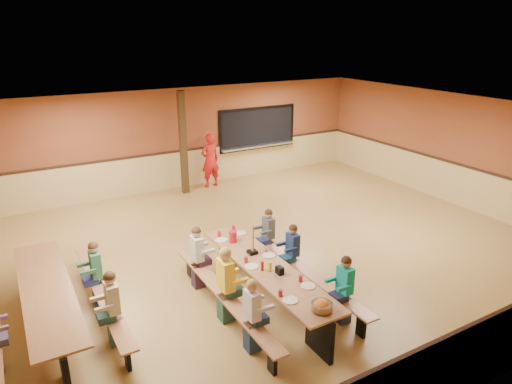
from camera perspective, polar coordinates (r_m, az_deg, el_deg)
ground at (r=10.21m, az=1.42°, el=-7.10°), size 12.00×12.00×0.00m
room_envelope at (r=9.92m, az=1.46°, el=-3.54°), size 12.04×10.04×3.02m
kitchen_pass_through at (r=15.03m, az=0.20°, el=7.75°), size 2.78×0.28×1.38m
structural_post at (r=13.37m, az=-9.10°, el=6.03°), size 0.18×0.18×3.00m
cafeteria_table_main at (r=8.10m, az=1.28°, el=-10.54°), size 1.91×3.70×0.74m
cafeteria_table_second at (r=8.18m, az=-24.54°, el=-12.19°), size 1.91×3.70×0.74m
seated_child_white_left at (r=7.01m, az=-0.49°, el=-15.24°), size 0.36×0.29×1.19m
seated_adult_yellow at (r=7.63m, az=-3.78°, el=-11.52°), size 0.42×0.34×1.31m
seated_child_grey_left at (r=8.61m, az=-7.33°, el=-8.15°), size 0.37×0.30×1.21m
seated_child_teal_right at (r=7.73m, az=10.97°, el=-11.95°), size 0.36×0.29×1.19m
seated_child_navy_right at (r=8.77m, az=4.57°, el=-7.68°), size 0.35×0.28×1.16m
seated_child_char_right at (r=9.43m, az=1.56°, el=-5.56°), size 0.35×0.28×1.16m
seated_child_green_sec at (r=8.49m, az=-19.29°, el=-9.68°), size 0.36×0.30×1.20m
seated_child_tan_sec at (r=7.45m, az=-17.40°, el=-13.74°), size 0.38×0.31×1.22m
standing_woman at (r=13.98m, az=-5.76°, el=3.96°), size 0.64×0.45×1.67m
punch_pitcher at (r=8.80m, az=-2.90°, el=-5.59°), size 0.16×0.16×0.22m
chip_bowl at (r=6.89m, az=8.24°, el=-13.90°), size 0.32×0.32×0.15m
napkin_dispenser at (r=7.73m, az=2.98°, el=-9.76°), size 0.10×0.14×0.13m
condiment_mustard at (r=7.80m, az=1.76°, el=-9.31°), size 0.06×0.06×0.17m
condiment_ketchup at (r=7.81m, az=0.78°, el=-9.23°), size 0.06×0.06×0.17m
table_paddle at (r=8.34m, az=-0.48°, el=-6.86°), size 0.16×0.16×0.56m
place_settings at (r=7.97m, az=1.29°, el=-8.87°), size 0.65×3.30×0.11m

